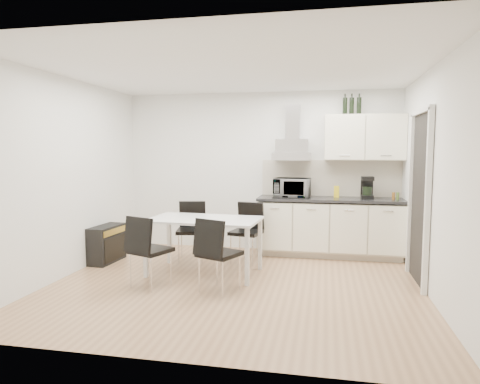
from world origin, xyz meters
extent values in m
plane|color=tan|center=(0.00, 0.00, 0.00)|extent=(4.50, 4.50, 0.00)
cube|color=white|center=(0.00, 2.00, 1.30)|extent=(4.50, 0.10, 2.60)
cube|color=white|center=(0.00, -2.00, 1.30)|extent=(4.50, 0.10, 2.60)
cube|color=white|center=(-2.25, 0.00, 1.30)|extent=(0.10, 4.00, 2.60)
cube|color=white|center=(2.25, 0.00, 1.30)|extent=(0.10, 4.00, 2.60)
plane|color=white|center=(0.00, 0.00, 2.60)|extent=(4.50, 4.50, 0.00)
cube|color=white|center=(2.21, 0.55, 1.05)|extent=(0.08, 1.04, 2.10)
cube|color=beige|center=(1.15, 1.74, 0.05)|extent=(2.16, 0.52, 0.10)
cube|color=beige|center=(1.15, 1.70, 0.48)|extent=(2.20, 0.60, 0.76)
cube|color=#242426|center=(1.15, 1.69, 0.90)|extent=(2.22, 0.64, 0.04)
cube|color=beige|center=(1.15, 1.99, 1.21)|extent=(2.20, 0.02, 0.58)
cube|color=beige|center=(1.65, 1.82, 1.85)|extent=(1.20, 0.35, 0.70)
cube|color=silver|center=(0.55, 1.78, 1.65)|extent=(0.60, 0.46, 0.30)
cube|color=silver|center=(0.55, 1.89, 2.10)|extent=(0.22, 0.20, 0.55)
imported|color=silver|center=(0.56, 1.68, 1.10)|extent=(0.57, 0.36, 0.37)
cube|color=yellow|center=(1.25, 1.80, 1.01)|extent=(0.08, 0.04, 0.18)
cylinder|color=brown|center=(2.08, 1.65, 0.98)|extent=(0.04, 0.04, 0.11)
cylinder|color=#4C6626|center=(2.14, 1.65, 0.98)|extent=(0.04, 0.04, 0.11)
cylinder|color=black|center=(1.35, 1.82, 2.36)|extent=(0.07, 0.07, 0.32)
cylinder|color=black|center=(1.45, 1.82, 2.36)|extent=(0.07, 0.07, 0.32)
cylinder|color=black|center=(1.56, 1.82, 2.36)|extent=(0.07, 0.07, 0.32)
cube|color=white|center=(-0.50, 0.40, 0.73)|extent=(1.51, 0.93, 0.03)
cube|color=white|center=(-1.20, 0.08, 0.36)|extent=(0.05, 0.05, 0.72)
cube|color=white|center=(0.16, -0.01, 0.36)|extent=(0.05, 0.05, 0.72)
cube|color=white|center=(-1.16, 0.81, 0.36)|extent=(0.05, 0.05, 0.72)
cube|color=white|center=(0.20, 0.72, 0.36)|extent=(0.05, 0.05, 0.72)
cube|color=black|center=(-2.09, 0.69, 0.27)|extent=(0.31, 0.67, 0.54)
cube|color=gold|center=(-1.95, 0.69, 0.47)|extent=(0.04, 0.59, 0.09)
cube|color=black|center=(-0.88, 1.90, 0.14)|extent=(0.18, 0.16, 0.28)
camera|label=1|loc=(1.07, -5.03, 1.65)|focal=32.00mm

